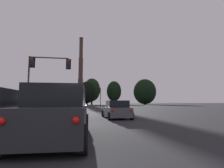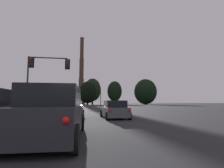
# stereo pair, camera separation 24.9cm
# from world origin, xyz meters

# --- Properties ---
(suv_left_lane_front) EXTENTS (2.22, 4.95, 1.86)m
(suv_left_lane_front) POSITION_xyz_m (-3.02, 14.75, 0.90)
(suv_left_lane_front) COLOR silver
(suv_left_lane_front) RESTS_ON ground_plane
(sedan_center_lane_front) EXTENTS (2.17, 4.77, 1.43)m
(sedan_center_lane_front) POSITION_xyz_m (-0.11, 13.90, 0.67)
(sedan_center_lane_front) COLOR silver
(sedan_center_lane_front) RESTS_ON ground_plane
(suv_center_lane_second) EXTENTS (2.26, 4.96, 1.86)m
(suv_center_lane_second) POSITION_xyz_m (-0.17, 6.77, 0.90)
(suv_center_lane_second) COLOR #232328
(suv_center_lane_second) RESTS_ON ground_plane
(hatchback_right_lane_front) EXTENTS (2.01, 4.15, 1.44)m
(hatchback_right_lane_front) POSITION_xyz_m (3.41, 14.47, 0.66)
(hatchback_right_lane_front) COLOR #4C4F54
(hatchback_right_lane_front) RESTS_ON ground_plane
(traffic_light_far_right) EXTENTS (0.78, 0.50, 5.29)m
(traffic_light_far_right) POSITION_xyz_m (5.33, 48.38, 3.49)
(traffic_light_far_right) COLOR #2D2D30
(traffic_light_far_right) RESTS_ON ground_plane
(traffic_light_overhead_left) EXTENTS (4.79, 0.50, 6.52)m
(traffic_light_overhead_left) POSITION_xyz_m (-3.89, 20.89, 4.95)
(traffic_light_overhead_left) COLOR #2D2D30
(traffic_light_overhead_left) RESTS_ON ground_plane
(smokestack) EXTENTS (6.66, 6.66, 56.10)m
(smokestack) POSITION_xyz_m (-1.44, 146.57, 21.97)
(smokestack) COLOR #3C2B22
(smokestack) RESTS_ON ground_plane
(treeline_center_right) EXTENTS (8.51, 7.66, 13.64)m
(treeline_center_right) POSITION_xyz_m (18.63, 100.58, 7.70)
(treeline_center_right) COLOR black
(treeline_center_right) RESTS_ON ground_plane
(treeline_center_left) EXTENTS (13.32, 11.99, 14.92)m
(treeline_center_left) POSITION_xyz_m (36.53, 97.98, 7.53)
(treeline_center_left) COLOR black
(treeline_center_left) RESTS_ON ground_plane
(treeline_right_mid) EXTENTS (9.28, 8.36, 12.51)m
(treeline_right_mid) POSITION_xyz_m (2.89, 94.86, 6.63)
(treeline_right_mid) COLOR black
(treeline_right_mid) RESTS_ON ground_plane
(treeline_far_right) EXTENTS (9.26, 8.34, 14.66)m
(treeline_far_right) POSITION_xyz_m (5.61, 98.17, 8.22)
(treeline_far_right) COLOR black
(treeline_far_right) RESTS_ON ground_plane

